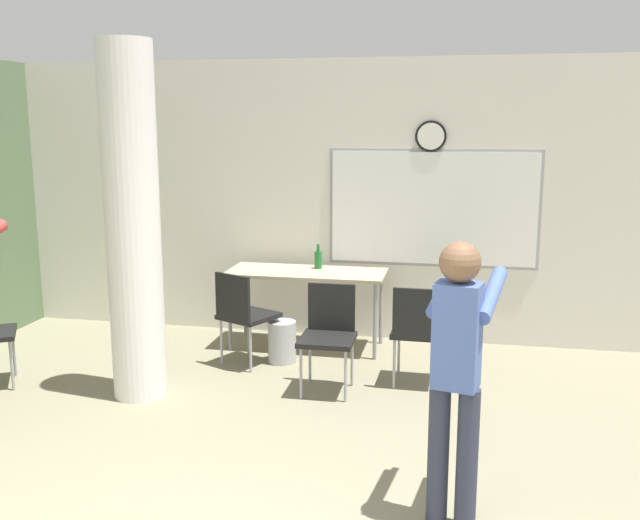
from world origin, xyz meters
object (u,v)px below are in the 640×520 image
at_px(chair_table_front, 329,330).
at_px(folding_table, 306,277).
at_px(chair_table_right, 418,327).
at_px(chair_table_left, 243,311).
at_px(bottle_on_table, 318,259).
at_px(person_playing_side, 457,362).

bearing_deg(chair_table_front, folding_table, 111.59).
xyz_separation_m(chair_table_front, chair_table_right, (0.71, 0.23, 0.00)).
distance_m(folding_table, chair_table_front, 1.17).
bearing_deg(chair_table_left, folding_table, 55.37).
xyz_separation_m(folding_table, chair_table_front, (0.42, -1.07, -0.19)).
height_order(chair_table_front, chair_table_left, same).
bearing_deg(chair_table_front, bottle_on_table, 105.49).
bearing_deg(chair_table_front, chair_table_left, 153.64).
bearing_deg(chair_table_front, person_playing_side, -60.29).
relative_size(bottle_on_table, chair_table_front, 0.28).
bearing_deg(chair_table_right, folding_table, 143.41).
xyz_separation_m(chair_table_front, person_playing_side, (1.04, -1.83, 0.43)).
height_order(bottle_on_table, chair_table_left, bottle_on_table).
height_order(folding_table, chair_table_left, chair_table_left).
height_order(chair_table_right, person_playing_side, person_playing_side).
distance_m(folding_table, bottle_on_table, 0.23).
relative_size(folding_table, chair_table_left, 1.76).
bearing_deg(folding_table, chair_table_left, -124.63).
relative_size(chair_table_front, person_playing_side, 0.55).
distance_m(folding_table, chair_table_left, 0.80).
distance_m(chair_table_front, person_playing_side, 2.15).
relative_size(bottle_on_table, chair_table_left, 0.28).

